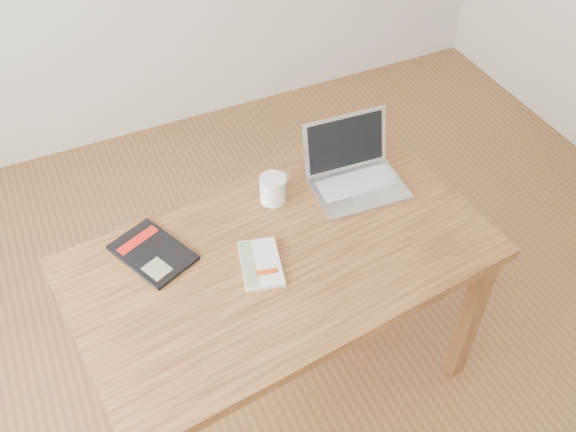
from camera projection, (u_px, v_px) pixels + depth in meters
name	position (u px, v px, depth m)	size (l,w,h in m)	color
room	(329.00, 131.00, 1.51)	(4.04, 4.04, 2.70)	brown
desk	(282.00, 273.00, 2.11)	(1.41, 0.91, 0.75)	brown
white_guidebook	(261.00, 264.00, 2.01)	(0.17, 0.22, 0.02)	silver
black_guidebook	(153.00, 253.00, 2.04)	(0.26, 0.31, 0.01)	black
laptop	(354.00, 172.00, 2.25)	(0.33, 0.29, 0.22)	silver
coffee_mug	(274.00, 188.00, 2.19)	(0.13, 0.09, 0.10)	white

